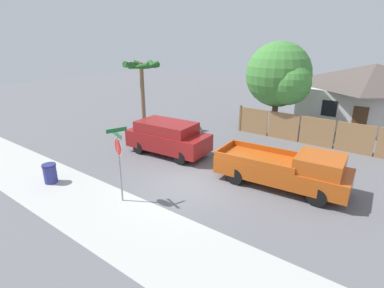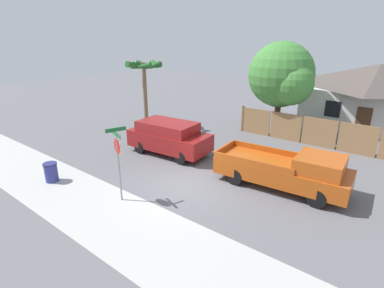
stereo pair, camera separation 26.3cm
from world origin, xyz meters
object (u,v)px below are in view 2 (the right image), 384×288
at_px(house, 375,95).
at_px(stop_sign, 118,153).
at_px(palm_tree, 144,71).
at_px(oak_tree, 283,77).
at_px(orange_pickup, 287,170).
at_px(trash_bin, 51,172).
at_px(red_suv, 169,137).

height_order(house, stop_sign, house).
bearing_deg(palm_tree, house, 40.73).
bearing_deg(house, oak_tree, -128.99).
bearing_deg(stop_sign, orange_pickup, 65.63).
bearing_deg(oak_tree, trash_bin, -110.49).
height_order(palm_tree, red_suv, palm_tree).
height_order(palm_tree, orange_pickup, palm_tree).
height_order(house, red_suv, house).
bearing_deg(orange_pickup, house, 80.79).
bearing_deg(red_suv, house, 54.92).
bearing_deg(house, orange_pickup, -94.73).
relative_size(red_suv, trash_bin, 5.36).
distance_m(palm_tree, orange_pickup, 12.12).
bearing_deg(stop_sign, oak_tree, 103.56).
relative_size(palm_tree, red_suv, 1.00).
bearing_deg(house, red_suv, -120.59).
bearing_deg(oak_tree, red_suv, -113.01).
relative_size(orange_pickup, stop_sign, 1.89).
xyz_separation_m(orange_pickup, trash_bin, (-8.64, -5.95, -0.41)).
relative_size(oak_tree, stop_sign, 2.00).
xyz_separation_m(oak_tree, red_suv, (-3.22, -7.59, -2.84)).
bearing_deg(orange_pickup, red_suv, 175.70).
bearing_deg(stop_sign, red_suv, 130.74).
distance_m(house, red_suv, 15.60).
relative_size(oak_tree, trash_bin, 6.83).
xyz_separation_m(house, oak_tree, (-4.69, -5.79, 1.49)).
distance_m(house, oak_tree, 7.60).
relative_size(house, orange_pickup, 1.64).
distance_m(house, stop_sign, 19.35).
height_order(red_suv, orange_pickup, red_suv).
xyz_separation_m(oak_tree, trash_bin, (-5.05, -13.52, -3.38)).
relative_size(house, palm_tree, 1.97).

